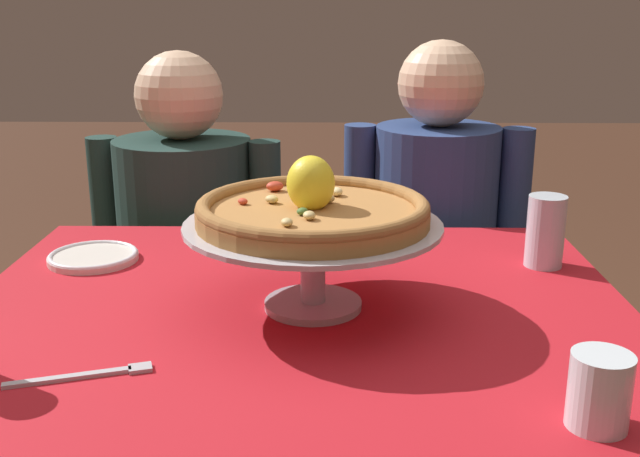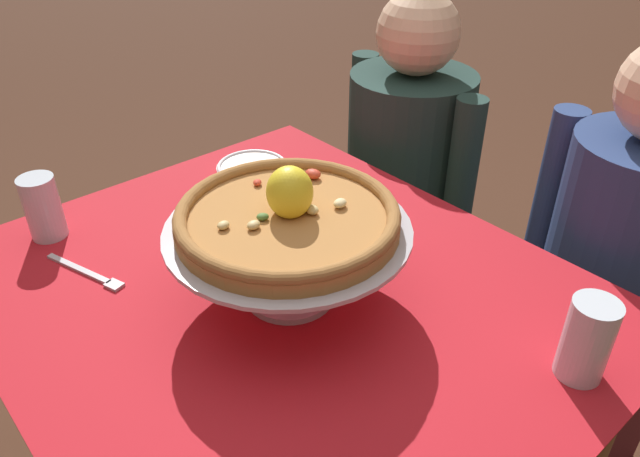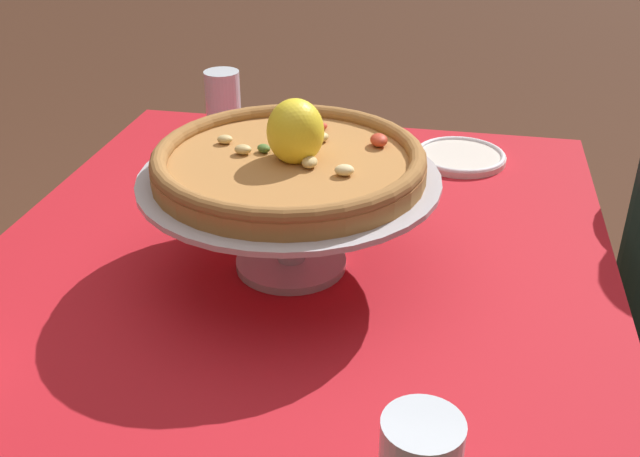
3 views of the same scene
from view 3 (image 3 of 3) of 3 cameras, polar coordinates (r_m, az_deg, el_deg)
name	(u,v)px [view 3 (image 3 of 3)]	position (r m, az deg, el deg)	size (l,w,h in m)	color
dining_table	(296,317)	(1.19, -1.81, -6.80)	(1.13, 0.95, 0.75)	olive
pizza_stand	(287,197)	(1.05, -2.57, 2.46)	(0.42, 0.42, 0.15)	#B7B7C1
pizza	(287,159)	(1.03, -2.57, 5.33)	(0.38, 0.38, 0.11)	#AD753D
water_glass_front_left	(224,108)	(1.57, -7.39, 9.14)	(0.07, 0.07, 0.14)	silver
side_plate	(460,156)	(1.47, 10.68, 5.47)	(0.18, 0.18, 0.02)	silver
dinner_fork	(198,168)	(1.43, -9.34, 4.59)	(0.19, 0.08, 0.01)	#B7B7C1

